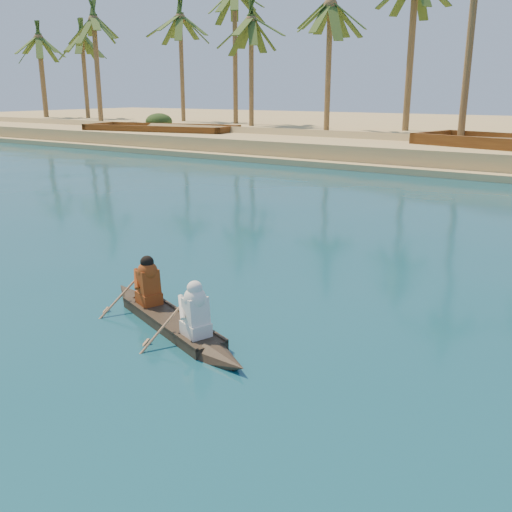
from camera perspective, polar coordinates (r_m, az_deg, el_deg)
The scene contains 4 objects.
ground at distance 12.11m, azimuth -7.75°, elevation -5.48°, with size 160.00×160.00×0.00m, color #0C3A4E.
shrub_cluster at distance 40.72m, azimuth 23.21°, elevation 10.37°, with size 100.00×6.00×2.40m, color #1A3312, non-canonical shape.
canoe at distance 11.27m, azimuth -8.51°, elevation -5.75°, with size 4.97×2.44×1.39m.
barge_left at distance 48.42m, azimuth -9.46°, elevation 11.61°, with size 13.11×6.54×2.09m.
Camera 1 is at (7.52, -8.39, 4.45)m, focal length 40.00 mm.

